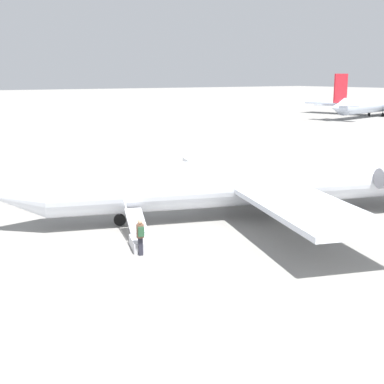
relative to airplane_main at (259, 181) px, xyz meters
The scene contains 5 objects.
ground_plane 2.34m from the airplane_main, 18.67° to the right, with size 600.00×600.00×0.00m, color gray.
airplane_main is the anchor object (origin of this frame).
airplane_far_right 89.79m from the airplane_main, 147.09° to the right, with size 42.77×33.25×8.61m.
boarding_stairs 8.86m from the airplane_main, ahead, with size 2.23×4.13×1.75m.
passenger 9.66m from the airplane_main, 14.68° to the left, with size 0.43×0.57×1.74m.
Camera 1 is at (19.55, 23.98, 8.24)m, focal length 50.00 mm.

